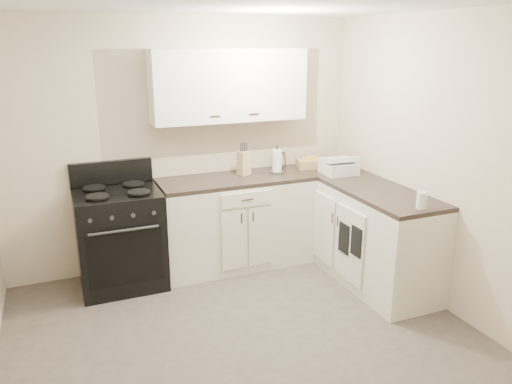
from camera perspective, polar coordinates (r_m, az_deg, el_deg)
name	(u,v)px	position (r m, az deg, el deg)	size (l,w,h in m)	color
floor	(252,349)	(3.99, -0.44, -17.50)	(3.60, 3.60, 0.00)	#473F38
wall_back	(186,145)	(5.11, -8.05, 5.35)	(3.60, 3.60, 0.00)	beige
wall_right	(455,168)	(4.42, 21.76, 2.52)	(3.60, 3.60, 0.00)	beige
wall_front	(432,321)	(2.02, 19.49, -13.76)	(3.60, 3.60, 0.00)	beige
base_cabinets_back	(236,223)	(5.17, -2.28, -3.58)	(1.55, 0.60, 0.90)	silver
base_cabinets_right	(360,230)	(5.09, 11.76, -4.26)	(0.60, 1.90, 0.90)	silver
countertop_back	(236,179)	(5.03, -2.34, 1.44)	(1.55, 0.60, 0.04)	black
countertop_right	(363,185)	(4.95, 12.08, 0.83)	(0.60, 1.90, 0.04)	black
upper_cabinets	(229,85)	(5.01, -3.07, 12.07)	(1.55, 0.30, 0.70)	white
stove	(120,239)	(4.90, -15.25, -5.26)	(0.77, 0.66, 0.94)	black
knife_block	(244,163)	(5.10, -1.40, 3.32)	(0.11, 0.10, 0.24)	#CFB87F
paper_towel	(277,161)	(5.20, 2.41, 3.55)	(0.10, 0.10, 0.24)	white
picture_frame	(280,160)	(5.45, 2.82, 3.70)	(0.13, 0.02, 0.16)	black
wicker_basket	(310,164)	(5.43, 6.24, 3.24)	(0.28, 0.19, 0.09)	tan
countertop_grill	(339,168)	(5.23, 9.42, 2.72)	(0.33, 0.31, 0.12)	white
glass_jar	(422,200)	(4.28, 18.41, -0.92)	(0.09, 0.09, 0.14)	silver
oven_mitt_near	(357,242)	(4.56, 11.43, -5.59)	(0.02, 0.16, 0.27)	black
oven_mitt_far	(344,238)	(4.73, 10.06, -5.22)	(0.02, 0.16, 0.28)	black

